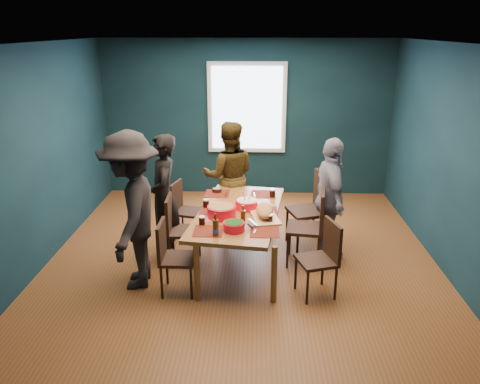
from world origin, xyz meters
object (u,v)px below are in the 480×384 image
object	(u,v)px
dining_table	(239,216)
chair_left_mid	(177,225)
chair_left_far	(183,206)
person_far_left	(164,197)
person_back	(229,176)
bowl_salad	(222,211)
chair_right_near	(324,253)
chair_right_mid	(312,222)
person_right	(330,199)
bowl_dumpling	(246,204)
person_near_left	(132,211)
chair_left_near	(170,252)
cutting_board	(264,212)
chair_right_far	(314,204)
bowl_herbs	(234,226)

from	to	relation	value
dining_table	chair_left_mid	xyz separation A→B (m)	(-0.77, 0.01, -0.14)
chair_left_far	person_far_left	bearing A→B (deg)	-92.04
person_back	bowl_salad	xyz separation A→B (m)	(-0.01, -1.36, -0.01)
bowl_salad	person_far_left	bearing A→B (deg)	150.29
dining_table	bowl_salad	bearing A→B (deg)	-126.16
chair_right_near	bowl_salad	world-z (taller)	chair_right_near
chair_left_mid	chair_right_mid	xyz separation A→B (m)	(1.70, 0.03, 0.05)
bowl_salad	person_right	bearing A→B (deg)	19.21
chair_left_mid	person_far_left	distance (m)	0.42
dining_table	bowl_dumpling	size ratio (longest dim) A/B	7.25
chair_right_mid	person_near_left	distance (m)	2.21
bowl_dumpling	chair_left_near	bearing A→B (deg)	-136.99
bowl_dumpling	dining_table	bearing A→B (deg)	-139.42
bowl_salad	bowl_dumpling	world-z (taller)	bowl_dumpling
chair_left_mid	chair_right_near	size ratio (longest dim) A/B	1.03
chair_right_near	chair_right_mid	bearing A→B (deg)	76.22
chair_left_mid	person_far_left	size ratio (longest dim) A/B	0.55
person_back	person_far_left	bearing A→B (deg)	44.71
person_near_left	cutting_board	distance (m)	1.54
bowl_dumpling	person_right	bearing A→B (deg)	10.11
chair_left_mid	person_near_left	xyz separation A→B (m)	(-0.41, -0.54, 0.39)
dining_table	chair_right_mid	xyz separation A→B (m)	(0.92, 0.05, -0.08)
person_back	chair_right_near	bearing A→B (deg)	117.69
chair_right_far	chair_right_near	distance (m)	1.28
person_back	person_right	bearing A→B (deg)	142.13
bowl_herbs	bowl_salad	bearing A→B (deg)	113.00
chair_right_far	chair_left_near	bearing A→B (deg)	-160.99
chair_left_far	chair_right_far	distance (m)	1.83
chair_left_far	cutting_board	distance (m)	1.53
person_far_left	person_back	distance (m)	1.21
person_near_left	bowl_dumpling	xyz separation A→B (m)	(1.28, 0.60, -0.13)
person_far_left	cutting_board	distance (m)	1.36
bowl_dumpling	bowl_herbs	bearing A→B (deg)	-100.33
bowl_herbs	chair_right_near	bearing A→B (deg)	-4.76
chair_right_mid	bowl_herbs	size ratio (longest dim) A/B	4.08
chair_right_mid	dining_table	bearing A→B (deg)	-169.42
chair_right_near	cutting_board	world-z (taller)	cutting_board
chair_right_far	person_right	distance (m)	0.41
chair_right_mid	bowl_salad	size ratio (longest dim) A/B	2.87
person_near_left	bowl_herbs	size ratio (longest dim) A/B	7.57
chair_right_mid	cutting_board	bearing A→B (deg)	-150.69
chair_right_far	person_near_left	xyz separation A→B (m)	(-2.18, -1.12, 0.31)
chair_right_mid	person_right	xyz separation A→B (m)	(0.24, 0.22, 0.22)
person_far_left	bowl_salad	bearing A→B (deg)	49.81
bowl_salad	bowl_herbs	world-z (taller)	bowl_salad
dining_table	chair_left_near	distance (m)	1.02
chair_left_far	person_near_left	distance (m)	1.42
person_far_left	bowl_herbs	xyz separation A→B (m)	(0.95, -0.84, -0.03)
dining_table	cutting_board	world-z (taller)	cutting_board
person_far_left	person_near_left	xyz separation A→B (m)	(-0.21, -0.77, 0.10)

